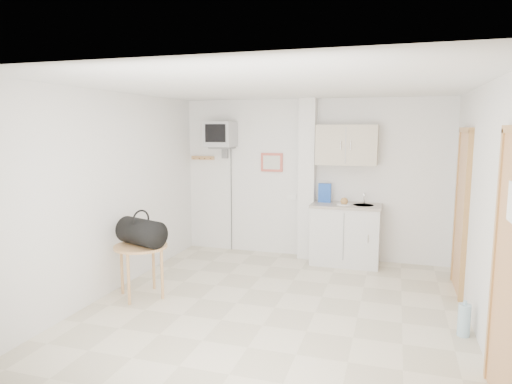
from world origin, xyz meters
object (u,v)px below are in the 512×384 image
(round_table, at_px, (141,252))
(duffel_bag, at_px, (141,232))
(water_bottle, at_px, (464,320))
(crt_television, at_px, (220,135))

(round_table, xyz_separation_m, duffel_bag, (0.01, 0.00, 0.25))
(round_table, height_order, duffel_bag, duffel_bag)
(round_table, relative_size, water_bottle, 1.76)
(round_table, bearing_deg, duffel_bag, 16.03)
(duffel_bag, bearing_deg, crt_television, 105.70)
(duffel_bag, xyz_separation_m, water_bottle, (3.62, -0.00, -0.65))
(crt_television, xyz_separation_m, duffel_bag, (-0.19, -2.15, -1.12))
(duffel_bag, bearing_deg, round_table, -143.33)
(round_table, bearing_deg, crt_television, 84.69)
(duffel_bag, distance_m, water_bottle, 3.67)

